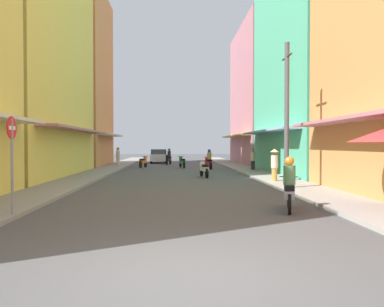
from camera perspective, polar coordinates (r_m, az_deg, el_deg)
The scene contains 19 objects.
ground_plane at distance 26.77m, azimuth -2.22°, elevation -2.82°, with size 110.87×110.87×0.00m, color #4C4C4F.
sidewalk_left at distance 27.24m, azimuth -13.40°, elevation -2.66°, with size 2.09×58.39×0.12m, color gray.
sidewalk_right at distance 27.32m, azimuth 8.94°, elevation -2.63°, with size 2.09×58.39×0.12m, color #9E9991.
building_left_mid at distance 25.52m, azimuth -24.23°, elevation 13.54°, with size 7.05×13.31×14.78m.
building_left_far at distance 36.72m, azimuth -17.28°, elevation 10.31°, with size 7.05×8.87×15.44m.
building_right_mid at distance 27.49m, azimuth 18.20°, elevation 13.55°, with size 7.05×12.66×15.59m.
building_right_far at distance 39.85m, azimuth 11.31°, elevation 8.27°, with size 7.05×12.98×13.59m.
motorbike_red at distance 30.44m, azimuth 2.47°, elevation -1.00°, with size 0.60×1.80×1.58m.
motorbike_white at distance 22.90m, azimuth 1.75°, elevation -2.25°, with size 0.59×1.80×0.96m.
motorbike_silver at distance 11.59m, azimuth 14.09°, elevation -4.75°, with size 0.69×1.77×1.58m.
motorbike_orange at distance 32.75m, azimuth -7.17°, elevation -1.20°, with size 0.68×1.77×0.96m.
motorbike_green at distance 32.18m, azimuth -1.48°, elevation -1.24°, with size 0.64×1.78×0.96m.
motorbike_black at distance 37.55m, azimuth -3.45°, elevation -0.57°, with size 0.67×1.77×1.58m.
parked_car at distance 41.25m, azimuth -4.96°, elevation -0.36°, with size 2.02×4.21×1.45m.
pedestrian_midway at distance 35.42m, azimuth -10.83°, elevation -0.26°, with size 0.44×0.44×1.73m.
pedestrian_crossing at distance 28.52m, azimuth 8.95°, elevation -0.94°, with size 0.34×0.34×1.64m.
pedestrian_far at distance 19.68m, azimuth 12.02°, elevation -1.50°, with size 0.44×0.44×1.72m.
utility_pole at distance 16.66m, azimuth 13.75°, elevation 5.52°, with size 0.20×1.20×6.16m.
street_sign_no_entry at distance 11.03m, azimuth -24.94°, elevation 0.15°, with size 0.07×0.60×2.65m.
Camera 1 is at (-0.20, -5.50, 1.91)m, focal length 36.29 mm.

